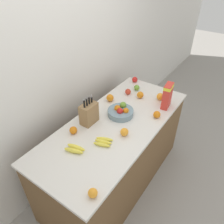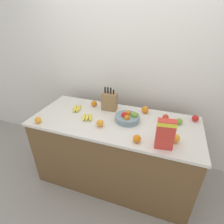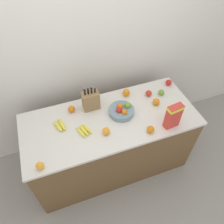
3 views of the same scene
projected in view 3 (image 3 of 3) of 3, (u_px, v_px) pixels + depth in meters
ground_plane at (111, 162)px, 2.95m from camera, size 14.00×14.00×0.00m
wall_back at (91, 54)px, 2.38m from camera, size 9.00×0.06×2.60m
counter at (111, 143)px, 2.62m from camera, size 1.86×0.80×0.89m
knife_block at (91, 100)px, 2.32m from camera, size 0.18×0.11×0.32m
cereal_box at (173, 115)px, 2.12m from camera, size 0.16×0.09×0.28m
fruit_bowl at (122, 111)px, 2.32m from camera, size 0.27×0.27×0.11m
banana_bunch_left at (84, 130)px, 2.17m from camera, size 0.16×0.18×0.03m
banana_bunch_right at (60, 125)px, 2.21m from camera, size 0.12×0.19×0.04m
apple_rightmost at (161, 92)px, 2.52m from camera, size 0.07×0.07×0.07m
apple_near_bananas at (149, 93)px, 2.51m from camera, size 0.07×0.07×0.07m
apple_rear at (169, 83)px, 2.63m from camera, size 0.07×0.07×0.07m
orange_front_center at (40, 166)px, 1.89m from camera, size 0.07×0.07×0.07m
orange_mid_left at (174, 112)px, 2.30m from camera, size 0.08×0.08×0.08m
orange_front_right at (156, 102)px, 2.41m from camera, size 0.08×0.08×0.08m
orange_near_bowl at (126, 93)px, 2.51m from camera, size 0.08×0.08×0.08m
orange_mid_right at (72, 109)px, 2.34m from camera, size 0.07×0.07×0.07m
orange_front_left at (106, 131)px, 2.14m from camera, size 0.08×0.08×0.08m
orange_back_center at (150, 129)px, 2.15m from camera, size 0.08×0.08×0.08m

